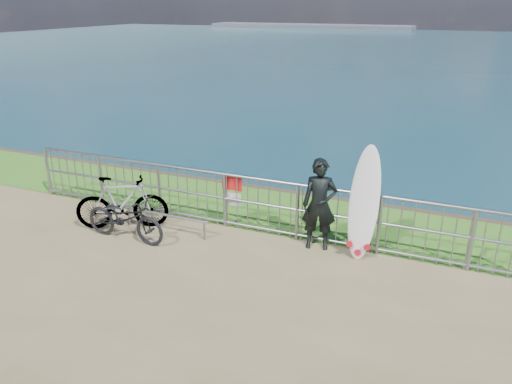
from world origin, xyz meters
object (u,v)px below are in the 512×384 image
at_px(surfboard, 363,207).
at_px(bicycle_far, 122,203).
at_px(surfer, 319,205).
at_px(bicycle_near, 125,218).

xyz_separation_m(surfboard, bicycle_far, (-4.55, -0.68, -0.38)).
distance_m(surfer, bicycle_far, 3.85).
height_order(surfboard, bicycle_far, surfboard).
distance_m(surfer, bicycle_near, 3.60).
bearing_deg(bicycle_far, surfer, -107.37).
bearing_deg(bicycle_near, bicycle_far, 43.40).
height_order(surfboard, bicycle_near, surfboard).
relative_size(surfboard, bicycle_near, 1.18).
bearing_deg(bicycle_near, surfer, -70.28).
xyz_separation_m(surfer, surfboard, (0.78, -0.01, 0.08)).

